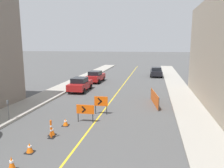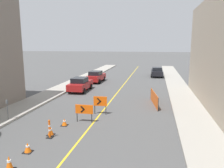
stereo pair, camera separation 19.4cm
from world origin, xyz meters
name	(u,v)px [view 1 (the left image)]	position (x,y,z in m)	size (l,w,h in m)	color
lane_stripe	(123,85)	(0.00, 25.79, 0.00)	(0.12, 51.57, 0.01)	gold
sidewalk_left	(73,83)	(-6.90, 25.79, 0.08)	(2.62, 51.57, 0.16)	#9E998E
sidewalk_right	(177,87)	(6.90, 25.79, 0.08)	(2.62, 51.57, 0.16)	#9E998E
traffic_cone_third	(12,163)	(-1.96, 5.41, 0.33)	(0.40, 0.40, 0.67)	black
traffic_cone_fourth	(30,148)	(-2.08, 7.00, 0.25)	(0.43, 0.43, 0.51)	black
traffic_cone_fifth	(52,131)	(-1.93, 9.17, 0.27)	(0.42, 0.42, 0.55)	black
traffic_cone_farthest	(65,122)	(-1.75, 10.79, 0.24)	(0.43, 0.43, 0.49)	black
delineator_post_rear	(51,130)	(-1.80, 8.82, 0.47)	(0.35, 0.35, 1.10)	black
arrow_barricade_primary	(85,110)	(-0.65, 11.68, 0.89)	(1.26, 0.11, 1.25)	#EF560C
arrow_barricade_secondary	(101,102)	(0.01, 13.59, 0.98)	(1.04, 0.12, 1.41)	#EF560C
safety_mesh_fence	(155,98)	(4.08, 17.18, 0.56)	(0.72, 4.05, 1.13)	#EF560C
parked_car_curb_near	(80,84)	(-4.37, 21.40, 0.80)	(1.94, 4.32, 1.59)	maroon
parked_car_curb_mid	(95,77)	(-4.21, 27.58, 0.80)	(1.96, 4.36, 1.59)	maroon
parked_car_curb_far	(156,72)	(4.36, 34.67, 0.80)	(1.96, 4.36, 1.59)	black
parking_meter_near_curb	(8,106)	(-5.94, 10.75, 1.16)	(0.12, 0.11, 1.42)	#4C4C51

